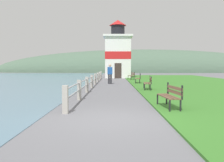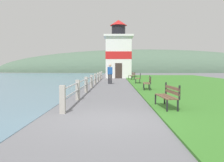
% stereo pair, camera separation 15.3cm
% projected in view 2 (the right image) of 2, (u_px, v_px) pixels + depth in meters
% --- Properties ---
extents(ground_plane, '(160.00, 160.00, 0.00)m').
position_uv_depth(ground_plane, '(107.00, 120.00, 7.32)').
color(ground_plane, slate).
extents(grass_verge, '(12.00, 43.27, 0.06)m').
position_uv_depth(grass_verge, '(200.00, 84.00, 21.61)').
color(grass_verge, '#387528').
rests_on(grass_verge, ground_plane).
extents(seawall_railing, '(0.18, 23.70, 0.95)m').
position_uv_depth(seawall_railing, '(93.00, 79.00, 20.05)').
color(seawall_railing, '#A8A399').
rests_on(seawall_railing, ground_plane).
extents(park_bench_near, '(0.61, 1.69, 0.94)m').
position_uv_depth(park_bench_near, '(168.00, 95.00, 9.17)').
color(park_bench_near, brown).
rests_on(park_bench_near, ground_plane).
extents(park_bench_midway, '(0.62, 1.66, 0.94)m').
position_uv_depth(park_bench_midway, '(148.00, 82.00, 16.42)').
color(park_bench_midway, brown).
rests_on(park_bench_midway, ground_plane).
extents(park_bench_far, '(0.62, 1.66, 0.94)m').
position_uv_depth(park_bench_far, '(139.00, 78.00, 22.82)').
color(park_bench_far, brown).
rests_on(park_bench_far, ground_plane).
extents(park_bench_by_lighthouse, '(0.70, 1.81, 0.94)m').
position_uv_depth(park_bench_by_lighthouse, '(132.00, 75.00, 29.30)').
color(park_bench_by_lighthouse, brown).
rests_on(park_bench_by_lighthouse, ground_plane).
extents(lighthouse, '(3.91, 3.91, 7.90)m').
position_uv_depth(lighthouse, '(118.00, 53.00, 34.21)').
color(lighthouse, white).
rests_on(lighthouse, ground_plane).
extents(person_strolling, '(0.45, 0.27, 1.78)m').
position_uv_depth(person_strolling, '(110.00, 73.00, 22.37)').
color(person_strolling, '#28282D').
rests_on(person_strolling, ground_plane).
extents(distant_hillside, '(80.00, 16.00, 12.00)m').
position_uv_depth(distant_hillside, '(145.00, 72.00, 65.95)').
color(distant_hillside, '#4C6651').
rests_on(distant_hillside, ground_plane).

